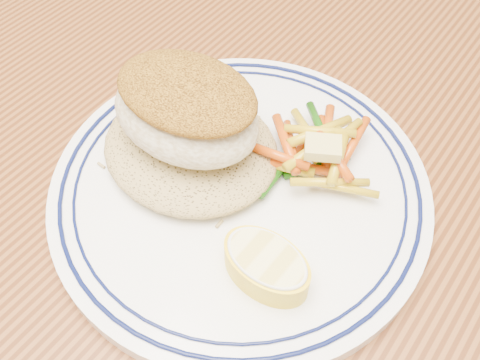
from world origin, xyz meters
name	(u,v)px	position (x,y,z in m)	size (l,w,h in m)	color
dining_table	(178,277)	(0.00, 0.00, 0.65)	(1.50, 0.90, 0.75)	#512710
plate	(240,189)	(0.03, 0.05, 0.76)	(0.28, 0.28, 0.02)	white
rice_pilaf	(190,145)	(-0.01, 0.05, 0.78)	(0.14, 0.12, 0.03)	#A38A51
fish_fillet	(186,109)	(-0.02, 0.05, 0.81)	(0.12, 0.09, 0.06)	beige
vegetable_pile	(314,150)	(0.06, 0.10, 0.78)	(0.10, 0.10, 0.03)	#154D09
butter_pat	(323,147)	(0.07, 0.09, 0.80)	(0.03, 0.02, 0.01)	#D9C96A
lemon_wedge	(266,265)	(0.09, 0.00, 0.78)	(0.06, 0.06, 0.02)	yellow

